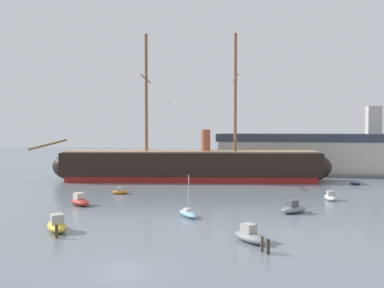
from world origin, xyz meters
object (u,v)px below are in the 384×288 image
object	(u,v)px
motorboat_mid_left	(80,201)
dockside_warehouse_right	(329,154)
dinghy_far_right	(355,184)
mooring_piling_right_pair	(268,247)
motorboat_alongside_bow	(120,192)
motorboat_mid_right	(294,208)
mooring_piling_left_pair	(57,231)
motorboat_foreground_right	(250,236)
dinghy_distant_centre	(220,175)
seagull_in_flight	(168,103)
tall_ship	(191,165)
motorboat_foreground_left	(57,225)
mooring_piling_nearest	(262,244)
sailboat_near_centre	(188,213)
motorboat_alongside_stern	(330,197)

from	to	relation	value
motorboat_mid_left	dockside_warehouse_right	xyz separation A→B (m)	(42.77, 50.43, 4.40)
dinghy_far_right	mooring_piling_right_pair	bearing A→B (deg)	-110.36
motorboat_mid_left	dockside_warehouse_right	world-z (taller)	dockside_warehouse_right
motorboat_mid_left	motorboat_alongside_bow	distance (m)	10.81
motorboat_mid_right	mooring_piling_left_pair	distance (m)	30.07
motorboat_mid_right	motorboat_foreground_right	bearing A→B (deg)	-109.53
motorboat_foreground_right	dinghy_distant_centre	distance (m)	54.67
mooring_piling_left_pair	seagull_in_flight	distance (m)	19.18
dockside_warehouse_right	seagull_in_flight	world-z (taller)	dockside_warehouse_right
dinghy_far_right	dockside_warehouse_right	xyz separation A→B (m)	(-2.08, 20.32, 4.80)
mooring_piling_right_pair	motorboat_foreground_right	bearing A→B (deg)	116.35
dinghy_far_right	dinghy_distant_centre	size ratio (longest dim) A/B	0.91
mooring_piling_left_pair	tall_ship	bearing A→B (deg)	83.62
motorboat_alongside_bow	mooring_piling_left_pair	bearing A→B (deg)	-82.33
dinghy_far_right	mooring_piling_left_pair	bearing A→B (deg)	-130.06
motorboat_foreground_left	mooring_piling_nearest	bearing A→B (deg)	-7.68
sailboat_near_centre	motorboat_alongside_stern	size ratio (longest dim) A/B	1.47
mooring_piling_nearest	mooring_piling_right_pair	world-z (taller)	mooring_piling_nearest
motorboat_mid_right	motorboat_alongside_bow	xyz separation A→B (m)	(-28.47, 9.98, -0.19)
tall_ship	mooring_piling_left_pair	world-z (taller)	tall_ship
tall_ship	dinghy_far_right	distance (m)	34.08
motorboat_alongside_stern	mooring_piling_right_pair	size ratio (longest dim) A/B	2.72
tall_ship	mooring_piling_right_pair	distance (m)	49.75
dinghy_distant_centre	mooring_piling_left_pair	world-z (taller)	mooring_piling_left_pair
tall_ship	sailboat_near_centre	xyz separation A→B (m)	(6.26, -33.85, -2.96)
mooring_piling_left_pair	dockside_warehouse_right	size ratio (longest dim) A/B	0.02
dinghy_far_right	mooring_piling_nearest	bearing A→B (deg)	-111.18
motorboat_mid_left	motorboat_mid_right	bearing A→B (deg)	1.14
motorboat_foreground_left	seagull_in_flight	bearing A→B (deg)	32.65
mooring_piling_left_pair	mooring_piling_right_pair	xyz separation A→B (m)	(21.40, -1.13, -0.02)
motorboat_foreground_right	mooring_piling_left_pair	distance (m)	19.82
motorboat_mid_left	mooring_piling_nearest	xyz separation A→B (m)	(26.65, -16.83, 0.06)
dinghy_distant_centre	mooring_piling_nearest	world-z (taller)	mooring_piling_nearest
motorboat_foreground_right	motorboat_mid_right	world-z (taller)	motorboat_foreground_right
sailboat_near_centre	motorboat_alongside_stern	bearing A→B (deg)	38.36
dockside_warehouse_right	seagull_in_flight	distance (m)	64.22
motorboat_foreground_right	motorboat_mid_right	distance (m)	15.48
tall_ship	dinghy_far_right	xyz separation A→B (m)	(33.92, 0.62, -3.17)
motorboat_foreground_right	motorboat_alongside_stern	xyz separation A→B (m)	(11.53, 25.31, -0.10)
motorboat_alongside_stern	mooring_piling_left_pair	bearing A→B (deg)	-138.46
mooring_piling_nearest	seagull_in_flight	xyz separation A→B (m)	(-11.39, 9.99, 13.73)
motorboat_foreground_right	motorboat_mid_right	size ratio (longest dim) A/B	1.00
motorboat_foreground_left	motorboat_alongside_stern	distance (m)	41.21
sailboat_near_centre	tall_ship	bearing A→B (deg)	100.48
motorboat_foreground_left	mooring_piling_left_pair	xyz separation A→B (m)	(1.43, -2.49, 0.02)
motorboat_alongside_stern	mooring_piling_right_pair	distance (m)	30.41
motorboat_foreground_right	sailboat_near_centre	world-z (taller)	sailboat_near_centre
motorboat_alongside_bow	dinghy_distant_centre	xyz separation A→B (m)	(13.91, 29.29, -0.17)
sailboat_near_centre	motorboat_alongside_stern	xyz separation A→B (m)	(19.83, 15.69, 0.06)
dinghy_distant_centre	mooring_piling_right_pair	size ratio (longest dim) A/B	1.70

